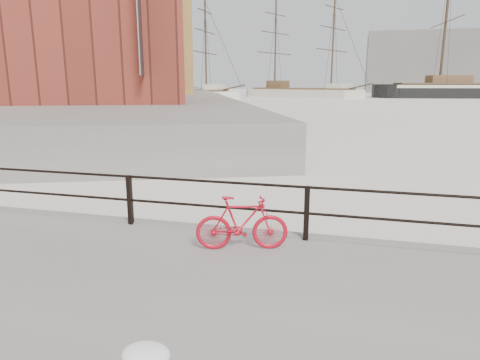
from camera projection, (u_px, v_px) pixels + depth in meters
The scene contains 12 objects.
ground at pixel (306, 255), 7.97m from camera, with size 400.00×400.00×0.00m, color white.
far_quay at pixel (144, 94), 85.55m from camera, with size 24.00×150.00×1.80m, color gray.
guardrail at pixel (307, 213), 7.64m from camera, with size 28.00×0.10×1.00m, color black, non-canonical shape.
bicycle at pixel (242, 223), 7.21m from camera, with size 1.55×0.23×0.94m, color red.
schooner_mid at pixel (301, 98), 89.25m from camera, with size 29.70×12.57×21.29m, color beige, non-canonical shape.
schooner_left at pixel (178, 100), 78.85m from camera, with size 25.00×11.36×18.93m, color silver, non-canonical shape.
workboat_near at pixel (78, 111), 48.08m from camera, with size 12.87×4.29×7.00m, color black, non-canonical shape.
workboat_far at pixel (90, 105), 60.59m from camera, with size 10.20×3.52×7.00m, color black, non-canonical shape.
apartment_cream at pixel (124, 27), 73.06m from camera, with size 20.00×15.00×21.20m, color beige.
apartment_grey at pixel (137, 34), 94.11m from camera, with size 22.00×15.00×23.20m, color #A1A19C.
apartment_brick at pixel (146, 47), 116.57m from camera, with size 24.00×15.00×21.20m, color maroon.
industrial_west at pixel (420, 63), 133.00m from camera, with size 32.00×18.00×18.00m, color gray.
Camera 1 is at (0.70, -7.52, 3.14)m, focal length 32.00 mm.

